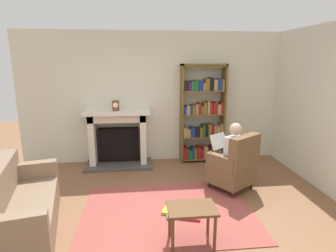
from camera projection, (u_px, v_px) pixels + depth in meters
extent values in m
plane|color=brown|center=(170.00, 224.00, 3.67)|extent=(14.00, 14.00, 0.00)
cube|color=silver|center=(156.00, 98.00, 5.83)|extent=(5.60, 0.10, 2.70)
cube|color=silver|center=(312.00, 105.00, 4.85)|extent=(0.10, 5.20, 2.70)
cube|color=#9B4841|center=(168.00, 211.00, 3.96)|extent=(2.40, 1.80, 0.01)
cube|color=#4C4742|center=(119.00, 165.00, 5.69)|extent=(1.33, 0.64, 0.05)
cube|color=black|center=(119.00, 144.00, 5.82)|extent=(0.81, 0.20, 0.70)
cube|color=silver|center=(93.00, 140.00, 5.62)|extent=(0.12, 0.44, 1.09)
cube|color=silver|center=(143.00, 138.00, 5.72)|extent=(0.12, 0.44, 1.09)
cube|color=silver|center=(117.00, 117.00, 5.56)|extent=(1.13, 0.44, 0.16)
cube|color=silver|center=(117.00, 112.00, 5.48)|extent=(1.29, 0.56, 0.06)
cylinder|color=brown|center=(116.00, 106.00, 5.43)|extent=(0.14, 0.14, 0.20)
cylinder|color=white|center=(115.00, 105.00, 5.36)|extent=(0.10, 0.01, 0.10)
cube|color=brown|center=(182.00, 114.00, 5.75)|extent=(0.04, 0.32, 2.05)
cube|color=brown|center=(223.00, 113.00, 5.85)|extent=(0.04, 0.32, 2.05)
cube|color=brown|center=(204.00, 65.00, 5.57)|extent=(0.92, 0.32, 0.04)
cube|color=brown|center=(201.00, 157.00, 6.02)|extent=(0.88, 0.32, 0.02)
cube|color=maroon|center=(185.00, 152.00, 5.94)|extent=(0.08, 0.26, 0.25)
cube|color=#1E592D|center=(188.00, 153.00, 5.95)|extent=(0.04, 0.26, 0.20)
cube|color=#1E592D|center=(190.00, 153.00, 5.96)|extent=(0.05, 0.26, 0.18)
cube|color=navy|center=(192.00, 152.00, 5.96)|extent=(0.04, 0.26, 0.24)
cube|color=brown|center=(195.00, 152.00, 5.97)|extent=(0.05, 0.26, 0.23)
cube|color=maroon|center=(198.00, 152.00, 5.97)|extent=(0.07, 0.26, 0.25)
cube|color=maroon|center=(201.00, 153.00, 5.98)|extent=(0.06, 0.26, 0.21)
cube|color=#997F4C|center=(205.00, 151.00, 5.99)|extent=(0.09, 0.26, 0.26)
cube|color=#1E592D|center=(208.00, 153.00, 6.00)|extent=(0.06, 0.26, 0.19)
cube|color=maroon|center=(211.00, 151.00, 6.00)|extent=(0.05, 0.26, 0.26)
cube|color=brown|center=(214.00, 152.00, 6.01)|extent=(0.07, 0.26, 0.23)
cube|color=#997F4C|center=(218.00, 153.00, 6.03)|extent=(0.08, 0.26, 0.17)
cube|color=brown|center=(202.00, 136.00, 5.91)|extent=(0.88, 0.32, 0.02)
cube|color=#997F4C|center=(185.00, 132.00, 5.84)|extent=(0.07, 0.26, 0.20)
cube|color=#997F4C|center=(188.00, 132.00, 5.85)|extent=(0.06, 0.26, 0.16)
cube|color=navy|center=(191.00, 131.00, 5.85)|extent=(0.05, 0.26, 0.20)
cube|color=navy|center=(193.00, 132.00, 5.86)|extent=(0.04, 0.26, 0.19)
cube|color=black|center=(197.00, 132.00, 5.87)|extent=(0.09, 0.26, 0.17)
cube|color=brown|center=(200.00, 131.00, 5.87)|extent=(0.06, 0.26, 0.19)
cube|color=#1E592D|center=(203.00, 130.00, 5.87)|extent=(0.04, 0.26, 0.24)
cube|color=black|center=(205.00, 130.00, 5.88)|extent=(0.06, 0.26, 0.22)
cube|color=brown|center=(209.00, 130.00, 5.88)|extent=(0.07, 0.26, 0.26)
cube|color=maroon|center=(212.00, 130.00, 5.89)|extent=(0.05, 0.26, 0.24)
cube|color=#997F4C|center=(214.00, 130.00, 5.90)|extent=(0.04, 0.26, 0.23)
cube|color=#997F4C|center=(217.00, 130.00, 5.91)|extent=(0.07, 0.26, 0.21)
cube|color=#997F4C|center=(221.00, 129.00, 5.91)|extent=(0.08, 0.26, 0.25)
cube|color=brown|center=(202.00, 114.00, 5.80)|extent=(0.88, 0.32, 0.02)
cube|color=navy|center=(184.00, 110.00, 5.73)|extent=(0.05, 0.26, 0.16)
cube|color=#997F4C|center=(187.00, 109.00, 5.73)|extent=(0.07, 0.26, 0.18)
cube|color=navy|center=(190.00, 109.00, 5.74)|extent=(0.04, 0.26, 0.17)
cube|color=brown|center=(193.00, 109.00, 5.75)|extent=(0.06, 0.26, 0.18)
cube|color=#997F4C|center=(196.00, 109.00, 5.75)|extent=(0.05, 0.26, 0.20)
cube|color=maroon|center=(199.00, 108.00, 5.75)|extent=(0.05, 0.26, 0.22)
cube|color=brown|center=(201.00, 109.00, 5.77)|extent=(0.05, 0.26, 0.17)
cube|color=brown|center=(204.00, 108.00, 5.76)|extent=(0.06, 0.26, 0.23)
cube|color=#997F4C|center=(207.00, 107.00, 5.77)|extent=(0.05, 0.26, 0.26)
cube|color=maroon|center=(210.00, 108.00, 5.78)|extent=(0.06, 0.26, 0.23)
cube|color=maroon|center=(214.00, 108.00, 5.79)|extent=(0.08, 0.26, 0.23)
cube|color=#997F4C|center=(218.00, 109.00, 5.80)|extent=(0.08, 0.26, 0.19)
cube|color=maroon|center=(222.00, 107.00, 5.80)|extent=(0.08, 0.26, 0.24)
cube|color=brown|center=(203.00, 91.00, 5.69)|extent=(0.88, 0.32, 0.02)
cube|color=black|center=(185.00, 86.00, 5.62)|extent=(0.08, 0.26, 0.19)
cube|color=#4C1E59|center=(189.00, 86.00, 5.63)|extent=(0.04, 0.26, 0.17)
cube|color=#1E592D|center=(192.00, 86.00, 5.63)|extent=(0.08, 0.26, 0.19)
cube|color=#1E592D|center=(196.00, 85.00, 5.64)|extent=(0.06, 0.26, 0.21)
cube|color=navy|center=(200.00, 86.00, 5.65)|extent=(0.09, 0.26, 0.19)
cube|color=#997F4C|center=(203.00, 86.00, 5.66)|extent=(0.04, 0.26, 0.16)
cube|color=brown|center=(206.00, 84.00, 5.66)|extent=(0.08, 0.26, 0.24)
cube|color=black|center=(211.00, 84.00, 5.67)|extent=(0.08, 0.26, 0.25)
cube|color=#997F4C|center=(214.00, 85.00, 5.68)|extent=(0.07, 0.26, 0.22)
cube|color=navy|center=(218.00, 84.00, 5.69)|extent=(0.08, 0.26, 0.23)
cube|color=brown|center=(222.00, 84.00, 5.69)|extent=(0.05, 0.26, 0.23)
cube|color=brown|center=(204.00, 67.00, 5.58)|extent=(0.88, 0.32, 0.02)
cylinder|color=#331E14|center=(228.00, 176.00, 5.03)|extent=(0.05, 0.05, 0.12)
cylinder|color=#331E14|center=(209.00, 185.00, 4.70)|extent=(0.05, 0.05, 0.12)
cylinder|color=#331E14|center=(251.00, 185.00, 4.67)|extent=(0.05, 0.05, 0.12)
cylinder|color=#331E14|center=(233.00, 194.00, 4.35)|extent=(0.05, 0.05, 0.12)
cube|color=brown|center=(231.00, 173.00, 4.64)|extent=(0.87, 0.86, 0.30)
cube|color=brown|center=(245.00, 153.00, 4.37)|extent=(0.62, 0.50, 0.55)
cube|color=brown|center=(241.00, 155.00, 4.75)|extent=(0.41, 0.51, 0.22)
cube|color=brown|center=(221.00, 162.00, 4.41)|extent=(0.41, 0.51, 0.22)
cube|color=silver|center=(234.00, 151.00, 4.51)|extent=(0.38, 0.35, 0.50)
sphere|color=#D8AD8C|center=(236.00, 129.00, 4.43)|extent=(0.20, 0.20, 0.20)
cube|color=#191E3F|center=(227.00, 159.00, 4.75)|extent=(0.33, 0.40, 0.12)
cube|color=#191E3F|center=(221.00, 161.00, 4.65)|extent=(0.33, 0.40, 0.12)
cylinder|color=#191E3F|center=(218.00, 170.00, 4.95)|extent=(0.10, 0.10, 0.42)
cylinder|color=#191E3F|center=(212.00, 172.00, 4.85)|extent=(0.10, 0.10, 0.42)
cube|color=white|center=(219.00, 141.00, 4.73)|extent=(0.36, 0.29, 0.25)
cube|color=#846C55|center=(26.00, 216.00, 3.48)|extent=(1.05, 1.81, 0.40)
cube|color=#846C55|center=(10.00, 228.00, 2.70)|extent=(0.72, 0.31, 0.24)
cube|color=#846C55|center=(32.00, 170.00, 4.12)|extent=(0.72, 0.31, 0.24)
cube|color=brown|center=(192.00, 208.00, 3.17)|extent=(0.56, 0.39, 0.03)
cylinder|color=brown|center=(173.00, 236.00, 3.05)|extent=(0.04, 0.04, 0.44)
cylinder|color=brown|center=(215.00, 233.00, 3.10)|extent=(0.04, 0.04, 0.44)
cylinder|color=brown|center=(170.00, 221.00, 3.34)|extent=(0.04, 0.04, 0.44)
cylinder|color=brown|center=(208.00, 218.00, 3.39)|extent=(0.04, 0.04, 0.44)
cube|color=gold|center=(169.00, 211.00, 3.93)|extent=(0.23, 0.26, 0.04)
cube|color=red|center=(191.00, 216.00, 3.80)|extent=(0.32, 0.28, 0.04)
cube|color=#267233|center=(172.00, 214.00, 3.84)|extent=(0.18, 0.24, 0.03)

